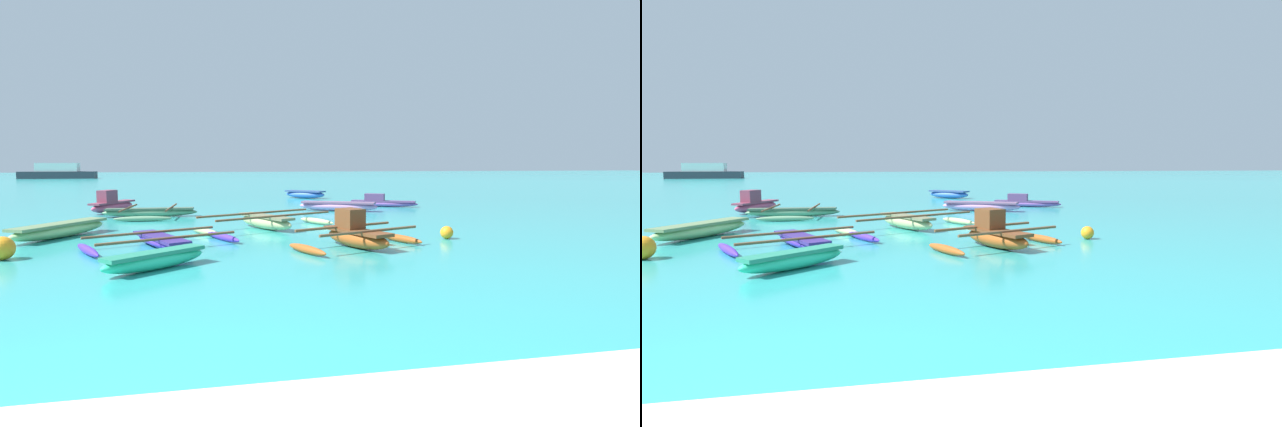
# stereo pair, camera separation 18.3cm
# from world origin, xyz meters

# --- Properties ---
(moored_boat_0) EXTENTS (3.59, 2.68, 0.97)m
(moored_boat_0) POSITION_xyz_m (4.72, 8.67, 0.32)
(moored_boat_0) COLOR #A84E1B
(moored_boat_0) RESTS_ON ground_plane
(moored_boat_1) EXTENTS (2.23, 3.32, 0.42)m
(moored_boat_1) POSITION_xyz_m (-3.16, 12.08, 0.23)
(moored_boat_1) COLOR #9ECF7F
(moored_boat_1) RESTS_ON ground_plane
(moored_boat_2) EXTENTS (3.24, 2.06, 0.63)m
(moored_boat_2) POSITION_xyz_m (9.29, 19.89, 0.22)
(moored_boat_2) COLOR #8A51A5
(moored_boat_2) RESTS_ON ground_plane
(moored_boat_3) EXTENTS (1.68, 2.73, 0.98)m
(moored_boat_3) POSITION_xyz_m (-3.15, 19.60, 0.35)
(moored_boat_3) COLOR #C74A71
(moored_boat_3) RESTS_ON ground_plane
(moored_boat_4) EXTENTS (4.80, 3.67, 0.51)m
(moored_boat_4) POSITION_xyz_m (2.84, 12.70, 0.24)
(moored_boat_4) COLOR tan
(moored_boat_4) RESTS_ON ground_plane
(moored_boat_5) EXTENTS (2.53, 2.42, 0.46)m
(moored_boat_5) POSITION_xyz_m (6.66, 26.49, 0.26)
(moored_boat_5) COLOR #3E6BCE
(moored_boat_5) RESTS_ON ground_plane
(moored_boat_6) EXTENTS (2.09, 1.91, 0.37)m
(moored_boat_6) POSITION_xyz_m (0.02, 6.95, 0.21)
(moored_boat_6) COLOR #2DD39E
(moored_boat_6) RESTS_ON ground_plane
(moored_boat_7) EXTENTS (4.15, 3.30, 0.34)m
(moored_boat_7) POSITION_xyz_m (-0.15, 9.78, 0.16)
(moored_boat_7) COLOR #4929B1
(moored_boat_7) RESTS_ON ground_plane
(moored_boat_8) EXTENTS (3.46, 2.20, 0.42)m
(moored_boat_8) POSITION_xyz_m (6.63, 18.13, 0.23)
(moored_boat_8) COLOR #C883C1
(moored_boat_8) RESTS_ON ground_plane
(moored_boat_9) EXTENTS (3.68, 3.53, 0.41)m
(moored_boat_9) POSITION_xyz_m (-1.30, 17.34, 0.19)
(moored_boat_9) COLOR #609069
(moored_boat_9) RESTS_ON ground_plane
(mooring_buoy_0) EXTENTS (0.53, 0.53, 0.53)m
(mooring_buoy_0) POSITION_xyz_m (-3.40, 8.69, 0.26)
(mooring_buoy_0) COLOR orange
(mooring_buoy_0) RESTS_ON ground_plane
(mooring_buoy_1) EXTENTS (0.36, 0.36, 0.36)m
(mooring_buoy_1) POSITION_xyz_m (7.63, 9.49, 0.18)
(mooring_buoy_1) COLOR orange
(mooring_buoy_1) RESTS_ON ground_plane
(distant_ferry) EXTENTS (9.76, 2.15, 2.15)m
(distant_ferry) POSITION_xyz_m (-19.79, 71.60, 0.87)
(distant_ferry) COLOR #2D333D
(distant_ferry) RESTS_ON ground_plane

